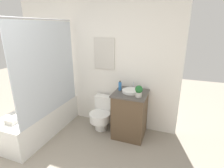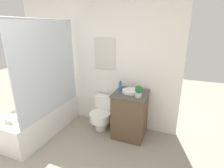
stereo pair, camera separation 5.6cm
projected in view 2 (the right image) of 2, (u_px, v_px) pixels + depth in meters
name	position (u px, v px, depth m)	size (l,w,h in m)	color
wall_back	(96.00, 60.00, 3.33)	(3.17, 0.07, 2.50)	white
shower_area	(41.00, 117.00, 3.20)	(0.65, 1.52, 1.98)	white
toilet	(102.00, 114.00, 3.30)	(0.39, 0.50, 0.61)	white
vanity	(130.00, 114.00, 3.04)	(0.56, 0.55, 0.81)	brown
sink	(131.00, 91.00, 2.93)	(0.30, 0.34, 0.13)	white
soap_bottle	(120.00, 86.00, 3.01)	(0.05, 0.05, 0.17)	#2D6BB2
potted_plant	(139.00, 91.00, 2.70)	(0.12, 0.12, 0.19)	beige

